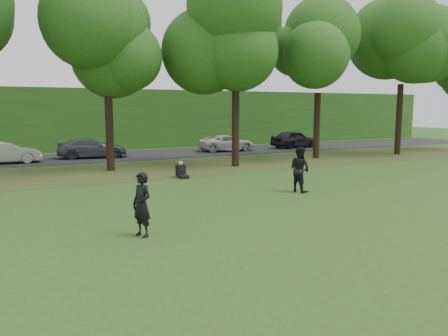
% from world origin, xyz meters
% --- Properties ---
extents(ground, '(120.00, 120.00, 0.00)m').
position_xyz_m(ground, '(0.00, 0.00, 0.00)').
color(ground, '#2E4716').
rests_on(ground, ground).
extents(leaf_litter, '(60.00, 7.00, 0.01)m').
position_xyz_m(leaf_litter, '(0.00, 13.00, 0.01)').
color(leaf_litter, '#4B3F1A').
rests_on(leaf_litter, ground).
extents(street, '(70.00, 7.00, 0.02)m').
position_xyz_m(street, '(0.00, 21.00, 0.01)').
color(street, black).
rests_on(street, ground).
extents(far_hedge, '(70.00, 3.00, 5.00)m').
position_xyz_m(far_hedge, '(0.00, 27.00, 2.50)').
color(far_hedge, '#1D4F16').
rests_on(far_hedge, ground).
extents(player_left, '(0.63, 0.75, 1.74)m').
position_xyz_m(player_left, '(-5.10, 0.87, 0.87)').
color(player_left, black).
rests_on(player_left, ground).
extents(player_right, '(0.88, 1.03, 1.87)m').
position_xyz_m(player_right, '(2.51, 4.08, 0.94)').
color(player_right, black).
rests_on(player_right, ground).
extents(parked_cars, '(34.58, 2.94, 1.49)m').
position_xyz_m(parked_cars, '(0.77, 20.41, 0.69)').
color(parked_cars, black).
rests_on(parked_cars, street).
extents(frisbee, '(0.35, 0.35, 0.10)m').
position_xyz_m(frisbee, '(-1.83, 2.20, 2.09)').
color(frisbee, '#DD1282').
rests_on(frisbee, ground).
extents(seated_person, '(0.47, 0.76, 0.83)m').
position_xyz_m(seated_person, '(-0.48, 9.69, 0.31)').
color(seated_person, black).
rests_on(seated_person, ground).
extents(tree_line, '(55.30, 7.90, 12.31)m').
position_xyz_m(tree_line, '(-0.34, 12.94, 7.84)').
color(tree_line, black).
rests_on(tree_line, ground).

